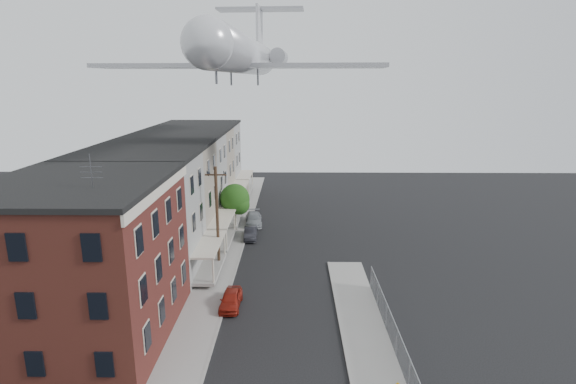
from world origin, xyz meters
name	(u,v)px	position (x,y,z in m)	size (l,w,h in m)	color
sidewalk_left	(230,243)	(-5.50, 24.00, 0.06)	(3.00, 62.00, 0.12)	gray
sidewalk_right	(368,346)	(5.50, 6.00, 0.06)	(3.00, 26.00, 0.12)	gray
curb_left	(244,243)	(-4.05, 24.00, 0.07)	(0.15, 62.00, 0.14)	gray
curb_right	(344,346)	(4.05, 6.00, 0.07)	(0.15, 26.00, 0.14)	gray
corner_building	(84,261)	(-12.00, 7.00, 5.16)	(10.31, 12.30, 12.15)	#341910
row_house_a	(137,216)	(-11.96, 16.50, 5.13)	(11.98, 7.00, 10.30)	slate
row_house_b	(161,195)	(-11.96, 23.50, 5.13)	(11.98, 7.00, 10.30)	gray
row_house_c	(179,180)	(-11.96, 30.50, 5.13)	(11.98, 7.00, 10.30)	slate
row_house_d	(193,168)	(-11.96, 37.50, 5.13)	(11.98, 7.00, 10.30)	gray
row_house_e	(203,158)	(-11.96, 44.50, 5.13)	(11.98, 7.00, 10.30)	slate
chainlink_fence	(397,342)	(7.00, 5.00, 1.00)	(0.06, 18.06, 1.90)	gray
utility_pole	(217,216)	(-5.60, 18.00, 4.67)	(1.80, 0.26, 9.00)	black
street_tree	(236,200)	(-5.27, 27.92, 3.45)	(3.22, 3.20, 5.20)	black
car_near	(231,299)	(-3.60, 10.95, 0.60)	(1.42, 3.52, 1.20)	maroon
car_mid	(251,233)	(-3.53, 25.45, 0.60)	(1.26, 3.62, 1.19)	black
car_far	(254,219)	(-3.60, 30.06, 0.65)	(1.81, 4.45, 1.29)	gray
airplane	(243,54)	(-3.75, 24.39, 18.28)	(25.54, 29.15, 8.44)	#B9B9BD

